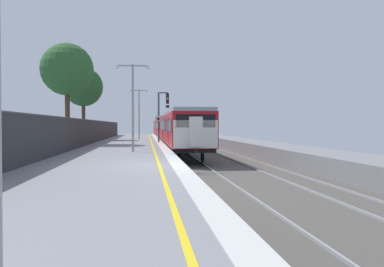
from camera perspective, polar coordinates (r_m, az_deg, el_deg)
ground at (r=15.77m, az=6.25°, el=-6.68°), size 17.40×110.00×1.21m
commuter_train_at_platform at (r=52.65m, az=-3.48°, el=0.87°), size 2.83×58.97×3.81m
signal_gantry at (r=37.72m, az=-4.43°, el=3.32°), size 1.10×0.24×4.72m
speed_limit_sign at (r=35.31m, az=-4.89°, el=1.21°), size 0.59×0.08×2.44m
platform_lamp_mid at (r=23.38m, az=-8.57°, el=4.89°), size 2.00×0.20×5.14m
platform_lamp_far at (r=44.71m, az=-7.67°, el=3.42°), size 2.00×0.20×5.59m
platform_back_fence at (r=15.91m, az=-23.46°, el=-0.70°), size 0.07×99.00×2.03m
background_tree_left at (r=34.84m, az=-17.63°, el=8.65°), size 4.37×4.37×8.42m
background_tree_centre at (r=44.71m, az=-15.46°, el=6.40°), size 4.23×4.23×7.87m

